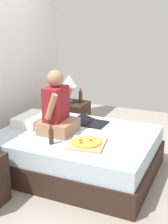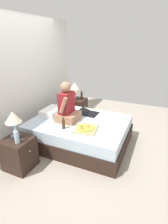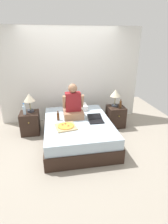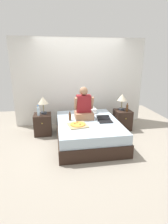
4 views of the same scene
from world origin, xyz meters
TOP-DOWN VIEW (x-y plane):
  - ground_plane at (0.00, 0.00)m, footprint 5.84×5.84m
  - wall_back at (0.00, 1.33)m, footprint 3.84×0.12m
  - bed at (0.00, 0.00)m, footprint 1.47×1.94m
  - nightstand_left at (-1.10, 0.58)m, footprint 0.44×0.47m
  - lamp_on_left_nightstand at (-1.06, 0.63)m, footprint 0.26×0.26m
  - water_bottle at (-1.18, 0.49)m, footprint 0.07×0.07m
  - nightstand_right at (1.10, 0.58)m, footprint 0.44×0.47m
  - lamp_on_right_nightstand at (1.07, 0.63)m, footprint 0.26×0.26m
  - beer_bottle at (1.17, 0.48)m, footprint 0.06×0.06m
  - pillow at (0.08, 0.69)m, footprint 0.52×0.34m
  - person_seated at (-0.07, 0.23)m, footprint 0.47×0.40m
  - laptop at (0.39, -0.06)m, footprint 0.33×0.42m
  - pizza_box at (-0.28, -0.26)m, footprint 0.46×0.46m
  - beer_bottle_on_bed at (-0.42, 0.12)m, footprint 0.06×0.06m

SIDE VIEW (x-z plane):
  - ground_plane at x=0.00m, z-range 0.00..0.00m
  - bed at x=0.00m, z-range 0.00..0.50m
  - nightstand_left at x=-1.10m, z-range 0.00..0.55m
  - nightstand_right at x=1.10m, z-range 0.00..0.55m
  - pizza_box at x=-0.28m, z-range 0.50..0.55m
  - laptop at x=0.39m, z-range 0.49..0.56m
  - pillow at x=0.08m, z-range 0.51..0.63m
  - beer_bottle_on_bed at x=-0.42m, z-range 0.49..0.71m
  - beer_bottle at x=1.17m, z-range 0.53..0.76m
  - water_bottle at x=-1.18m, z-range 0.52..0.80m
  - person_seated at x=-0.07m, z-range 0.40..1.18m
  - lamp_on_left_nightstand at x=-1.06m, z-range 0.65..1.10m
  - lamp_on_right_nightstand at x=1.07m, z-range 0.65..1.10m
  - wall_back at x=0.00m, z-range 0.00..2.50m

